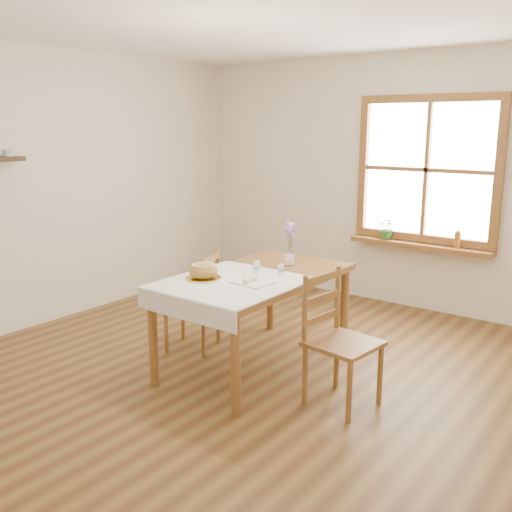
% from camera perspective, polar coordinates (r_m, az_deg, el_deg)
% --- Properties ---
extents(ground, '(5.00, 5.00, 0.00)m').
position_cam_1_polar(ground, '(4.48, -2.36, -11.99)').
color(ground, brown).
rests_on(ground, ground).
extents(room_walls, '(4.60, 5.10, 2.65)m').
position_cam_1_polar(room_walls, '(4.06, -2.59, 10.38)').
color(room_walls, silver).
rests_on(room_walls, ground).
extents(window, '(1.46, 0.08, 1.46)m').
position_cam_1_polar(window, '(5.99, 16.73, 8.25)').
color(window, brown).
rests_on(window, ground).
extents(window_sill, '(1.46, 0.20, 0.05)m').
position_cam_1_polar(window_sill, '(6.03, 16.03, 1.01)').
color(window_sill, brown).
rests_on(window_sill, ground).
extents(dining_table, '(0.90, 1.60, 0.75)m').
position_cam_1_polar(dining_table, '(4.47, 0.00, -2.94)').
color(dining_table, brown).
rests_on(dining_table, ground).
extents(table_linen, '(0.91, 0.99, 0.01)m').
position_cam_1_polar(table_linen, '(4.21, -2.50, -2.67)').
color(table_linen, white).
rests_on(table_linen, dining_table).
extents(chair_left, '(0.53, 0.51, 0.85)m').
position_cam_1_polar(chair_left, '(4.91, -6.42, -4.44)').
color(chair_left, brown).
rests_on(chair_left, ground).
extents(chair_right, '(0.50, 0.48, 0.92)m').
position_cam_1_polar(chair_right, '(3.95, 8.76, -8.44)').
color(chair_right, brown).
rests_on(chair_right, ground).
extents(bread_plate, '(0.32, 0.32, 0.01)m').
position_cam_1_polar(bread_plate, '(4.30, -5.27, -2.22)').
color(bread_plate, white).
rests_on(bread_plate, table_linen).
extents(bread_loaf, '(0.22, 0.22, 0.12)m').
position_cam_1_polar(bread_loaf, '(4.28, -5.28, -1.36)').
color(bread_loaf, '#B4873F').
rests_on(bread_loaf, bread_plate).
extents(egg_napkin, '(0.29, 0.25, 0.01)m').
position_cam_1_polar(egg_napkin, '(4.18, -0.34, -2.61)').
color(egg_napkin, white).
rests_on(egg_napkin, table_linen).
extents(eggs, '(0.23, 0.21, 0.05)m').
position_cam_1_polar(eggs, '(4.17, -0.34, -2.22)').
color(eggs, white).
rests_on(eggs, egg_napkin).
extents(salt_shaker, '(0.06, 0.06, 0.10)m').
position_cam_1_polar(salt_shaker, '(4.47, 0.05, -1.02)').
color(salt_shaker, white).
rests_on(salt_shaker, table_linen).
extents(pepper_shaker, '(0.05, 0.05, 0.09)m').
position_cam_1_polar(pepper_shaker, '(4.40, 2.53, -1.30)').
color(pepper_shaker, white).
rests_on(pepper_shaker, table_linen).
extents(flower_vase, '(0.09, 0.09, 0.09)m').
position_cam_1_polar(flower_vase, '(4.74, 3.35, -0.41)').
color(flower_vase, white).
rests_on(flower_vase, dining_table).
extents(lavender_bouquet, '(0.14, 0.14, 0.26)m').
position_cam_1_polar(lavender_bouquet, '(4.70, 3.38, 1.66)').
color(lavender_bouquet, '#8462AD').
rests_on(lavender_bouquet, flower_vase).
extents(potted_plant, '(0.26, 0.27, 0.18)m').
position_cam_1_polar(potted_plant, '(6.14, 13.01, 2.48)').
color(potted_plant, '#387C31').
rests_on(potted_plant, window_sill).
extents(amber_bottle, '(0.08, 0.08, 0.18)m').
position_cam_1_polar(amber_bottle, '(5.89, 19.50, 1.61)').
color(amber_bottle, '#AB681F').
rests_on(amber_bottle, window_sill).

